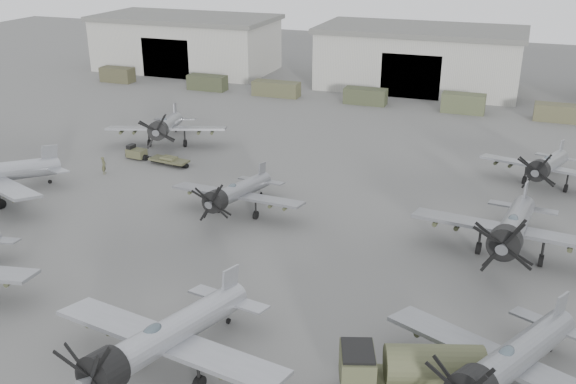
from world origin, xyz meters
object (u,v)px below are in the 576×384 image
at_px(aircraft_near_2, 510,362).
at_px(aircraft_mid_1, 236,193).
at_px(aircraft_far_1, 547,165).
at_px(aircraft_near_1, 162,339).
at_px(aircraft_far_0, 166,126).
at_px(tug_trailer, 149,156).
at_px(ground_crew, 104,165).
at_px(fuel_tanker, 412,368).
at_px(aircraft_mid_2, 513,227).

distance_m(aircraft_near_2, aircraft_mid_1, 26.72).
distance_m(aircraft_mid_1, aircraft_far_1, 27.96).
bearing_deg(aircraft_far_1, aircraft_near_1, -104.22).
distance_m(aircraft_mid_1, aircraft_far_0, 19.84).
height_order(aircraft_near_2, aircraft_far_1, aircraft_near_2).
relative_size(aircraft_mid_1, tug_trailer, 1.57).
bearing_deg(aircraft_far_0, aircraft_mid_1, -63.18).
relative_size(aircraft_far_0, ground_crew, 7.51).
relative_size(aircraft_far_0, fuel_tanker, 1.64).
relative_size(aircraft_near_1, fuel_tanker, 1.78).
xyz_separation_m(aircraft_near_2, aircraft_far_0, (-35.96, 29.41, -0.10)).
relative_size(aircraft_mid_2, ground_crew, 8.37).
relative_size(aircraft_mid_2, tug_trailer, 1.98).
distance_m(aircraft_near_1, aircraft_far_0, 38.76).
relative_size(aircraft_near_1, tug_trailer, 1.92).
bearing_deg(fuel_tanker, tug_trailer, 121.43).
height_order(aircraft_near_2, aircraft_far_0, aircraft_near_2).
xyz_separation_m(aircraft_near_1, tug_trailer, (-18.79, 29.03, -1.94)).
distance_m(aircraft_far_0, fuel_tanker, 43.80).
distance_m(tug_trailer, ground_crew, 5.06).
bearing_deg(aircraft_far_1, aircraft_near_2, -79.85).
xyz_separation_m(fuel_tanker, ground_crew, (-32.98, 21.26, -0.78)).
bearing_deg(aircraft_far_1, fuel_tanker, -87.65).
xyz_separation_m(aircraft_far_1, ground_crew, (-39.39, -10.54, -1.33)).
relative_size(aircraft_mid_1, ground_crew, 6.65).
height_order(aircraft_far_0, tug_trailer, aircraft_far_0).
xyz_separation_m(fuel_tanker, tug_trailer, (-30.93, 25.87, -1.09)).
height_order(aircraft_near_2, tug_trailer, aircraft_near_2).
xyz_separation_m(aircraft_mid_2, aircraft_far_0, (-35.49, 13.98, -0.24)).
xyz_separation_m(aircraft_near_1, aircraft_near_2, (16.62, 4.19, -0.05)).
bearing_deg(aircraft_mid_2, aircraft_far_1, 86.99).
relative_size(aircraft_near_1, ground_crew, 8.12).
xyz_separation_m(aircraft_near_2, aircraft_mid_1, (-21.62, 15.70, -0.38)).
relative_size(aircraft_mid_2, aircraft_far_0, 1.12).
distance_m(aircraft_mid_2, fuel_tanker, 16.97).
height_order(fuel_tanker, tug_trailer, fuel_tanker).
height_order(aircraft_mid_1, ground_crew, aircraft_mid_1).
bearing_deg(tug_trailer, aircraft_near_1, -50.30).
height_order(aircraft_mid_1, tug_trailer, aircraft_mid_1).
bearing_deg(ground_crew, aircraft_near_2, -133.88).
height_order(aircraft_mid_1, aircraft_far_1, aircraft_far_1).
bearing_deg(fuel_tanker, aircraft_far_1, 59.94).
relative_size(tug_trailer, ground_crew, 4.24).
height_order(aircraft_near_1, aircraft_far_0, aircraft_near_1).
bearing_deg(aircraft_mid_1, ground_crew, 166.70).
height_order(aircraft_near_2, aircraft_mid_1, aircraft_near_2).
bearing_deg(aircraft_far_0, aircraft_far_1, -17.43).
xyz_separation_m(aircraft_near_2, fuel_tanker, (-4.48, -1.03, -0.80)).
xyz_separation_m(aircraft_near_1, fuel_tanker, (12.14, 3.15, -0.85)).
distance_m(aircraft_near_2, ground_crew, 42.60).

